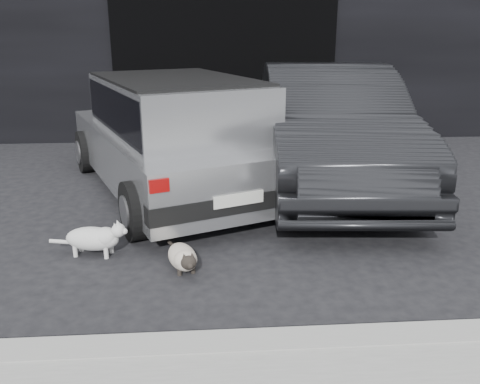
{
  "coord_description": "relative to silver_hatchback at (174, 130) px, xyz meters",
  "views": [
    {
      "loc": [
        0.59,
        -5.43,
        2.06
      ],
      "look_at": [
        0.92,
        -0.86,
        0.56
      ],
      "focal_mm": 38.0,
      "sensor_mm": 36.0,
      "label": 1
    }
  ],
  "objects": [
    {
      "name": "ground",
      "position": [
        -0.21,
        -0.95,
        -0.8
      ],
      "size": [
        80.0,
        80.0,
        0.0
      ],
      "primitive_type": "plane",
      "color": "black",
      "rests_on": "ground"
    },
    {
      "name": "building_facade",
      "position": [
        0.79,
        5.05,
        1.7
      ],
      "size": [
        34.0,
        4.0,
        5.0
      ],
      "primitive_type": "cube",
      "color": "black",
      "rests_on": "ground"
    },
    {
      "name": "garage_opening",
      "position": [
        0.79,
        3.04,
        0.5
      ],
      "size": [
        4.0,
        0.1,
        2.6
      ],
      "primitive_type": "cube",
      "color": "black",
      "rests_on": "ground"
    },
    {
      "name": "curb",
      "position": [
        0.79,
        -3.55,
        -0.74
      ],
      "size": [
        18.0,
        0.25,
        0.12
      ],
      "primitive_type": "cube",
      "color": "gray",
      "rests_on": "ground"
    },
    {
      "name": "silver_hatchback",
      "position": [
        0.0,
        0.0,
        0.0
      ],
      "size": [
        3.14,
        4.37,
        1.47
      ],
      "rotation": [
        0.0,
        0.0,
        0.38
      ],
      "color": "#A2A3A6",
      "rests_on": "ground"
    },
    {
      "name": "second_car",
      "position": [
        2.05,
        0.25,
        -0.02
      ],
      "size": [
        2.01,
        4.88,
        1.57
      ],
      "primitive_type": "imported",
      "rotation": [
        0.0,
        0.0,
        -0.07
      ],
      "color": "black",
      "rests_on": "ground"
    },
    {
      "name": "cat_siamese",
      "position": [
        0.17,
        -2.28,
        -0.69
      ],
      "size": [
        0.36,
        0.69,
        0.25
      ],
      "rotation": [
        0.0,
        0.0,
        3.4
      ],
      "color": "beige",
      "rests_on": "ground"
    },
    {
      "name": "cat_white",
      "position": [
        -0.65,
        -1.91,
        -0.63
      ],
      "size": [
        0.76,
        0.35,
        0.36
      ],
      "rotation": [
        0.0,
        0.0,
        -1.77
      ],
      "color": "silver",
      "rests_on": "ground"
    }
  ]
}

